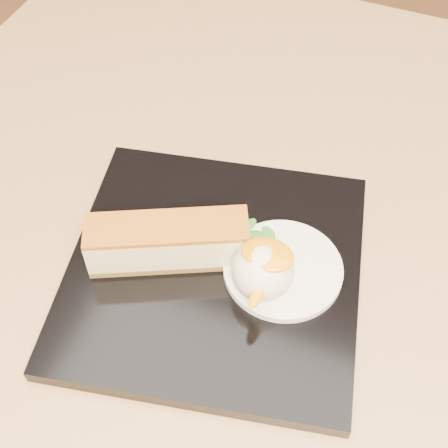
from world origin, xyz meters
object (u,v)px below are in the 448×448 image
at_px(dessert_plate, 214,270).
at_px(ice_cream_scoop, 263,270).
at_px(cheesecake, 168,242).
at_px(table, 273,372).

bearing_deg(dessert_plate, ice_cream_scoop, -7.13).
bearing_deg(cheesecake, table, -14.89).
relative_size(table, ice_cream_scoop, 17.65).
xyz_separation_m(table, dessert_plate, (-0.05, -0.01, 0.16)).
height_order(table, cheesecake, cheesecake).
bearing_deg(ice_cream_scoop, dessert_plate, 172.87).
bearing_deg(table, cheesecake, -168.94).
distance_m(table, dessert_plate, 0.17).
bearing_deg(cheesecake, ice_cream_scoop, -25.95).
relative_size(table, cheesecake, 6.57).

